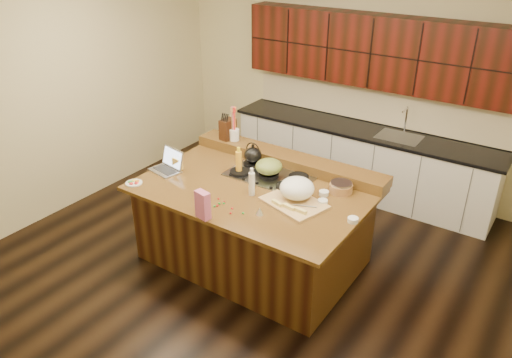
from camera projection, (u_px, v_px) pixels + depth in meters
The scene contains 34 objects.
room at pixel (253, 150), 5.05m from camera, with size 5.52×5.02×2.72m.
island at pixel (253, 224), 5.45m from camera, with size 2.40×1.60×0.92m.
back_ledge at pixel (288, 159), 5.73m from camera, with size 2.40×0.30×0.12m, color #301F0A.
cooktop at pixel (269, 176), 5.46m from camera, with size 0.92×0.52×0.05m.
back_counter at pixel (365, 125), 6.70m from camera, with size 3.70×0.66×2.40m.
kettle at pixel (253, 155), 5.65m from camera, with size 0.20×0.20×0.18m, color black.
green_bowl at pixel (269, 167), 5.41m from camera, with size 0.30×0.30×0.16m, color #5D6D2B.
laptop at pixel (169, 165), 5.59m from camera, with size 0.39×0.33×0.24m.
oil_bottle at pixel (239, 163), 5.47m from camera, with size 0.07×0.07×0.27m, color gold.
vinegar_bottle at pixel (252, 184), 5.05m from camera, with size 0.06×0.06×0.25m, color silver.
wooden_tray at pixel (296, 192), 4.94m from camera, with size 0.70×0.59×0.24m.
ramekin_a at pixel (323, 202), 4.93m from camera, with size 0.10×0.10×0.04m, color white.
ramekin_b at pixel (324, 193), 5.09m from camera, with size 0.10×0.10×0.04m, color white.
ramekin_c at pixel (353, 220), 4.63m from camera, with size 0.10×0.10×0.04m, color white.
strainer_bowl at pixel (341, 188), 5.14m from camera, with size 0.24×0.24×0.09m, color #996B3F.
kitchen_timer at pixel (260, 211), 4.75m from camera, with size 0.08×0.08×0.07m, color silver.
pink_bag at pixel (203, 205), 4.65m from camera, with size 0.15×0.08×0.28m, color #BD5884.
candy_plate at pixel (134, 183), 5.32m from camera, with size 0.18×0.18×0.01m, color white.
package_box at pixel (178, 164), 5.60m from camera, with size 0.10×0.07×0.14m, color #E6BB51.
utensil_crock at pixel (234, 135), 6.05m from camera, with size 0.12×0.12×0.14m, color white.
knife_block at pixel (228, 129), 6.08m from camera, with size 0.12×0.20×0.25m, color black.
gumdrop_0 at pixel (231, 213), 4.76m from camera, with size 0.02×0.02×0.02m, color red.
gumdrop_1 at pixel (201, 206), 4.89m from camera, with size 0.02×0.02×0.02m, color #198C26.
gumdrop_2 at pixel (224, 202), 4.96m from camera, with size 0.02×0.02×0.02m, color red.
gumdrop_3 at pixel (214, 206), 4.88m from camera, with size 0.02×0.02×0.02m, color #198C26.
gumdrop_4 at pixel (217, 206), 4.89m from camera, with size 0.02×0.02×0.02m, color red.
gumdrop_5 at pixel (224, 203), 4.93m from camera, with size 0.02×0.02×0.02m, color #198C26.
gumdrop_6 at pixel (198, 204), 4.92m from camera, with size 0.02×0.02×0.02m, color red.
gumdrop_7 at pixel (243, 213), 4.77m from camera, with size 0.02×0.02×0.02m, color #198C26.
gumdrop_8 at pixel (232, 208), 4.84m from camera, with size 0.02×0.02×0.02m, color red.
gumdrop_9 at pixel (219, 203), 4.93m from camera, with size 0.02×0.02×0.02m, color #198C26.
gumdrop_10 at pixel (218, 199), 5.01m from camera, with size 0.02×0.02×0.02m, color red.
gumdrop_11 at pixel (200, 202), 4.96m from camera, with size 0.02×0.02×0.02m, color #198C26.
gumdrop_12 at pixel (208, 208), 4.85m from camera, with size 0.02×0.02×0.02m, color red.
Camera 1 is at (2.62, -3.81, 3.40)m, focal length 35.00 mm.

